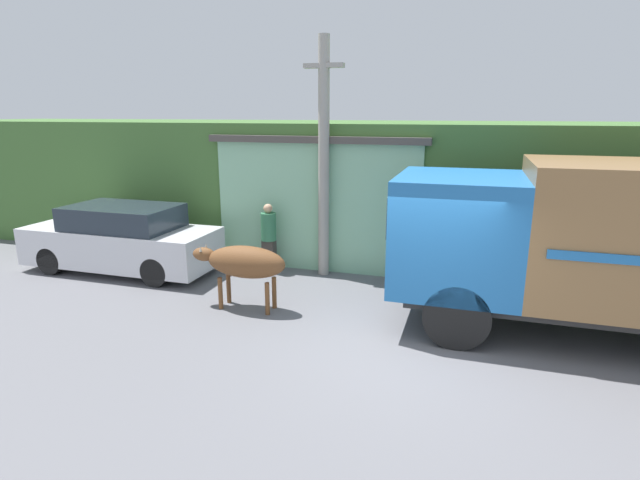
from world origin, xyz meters
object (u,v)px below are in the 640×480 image
object	(u,v)px
cargo_truck	(621,242)
brown_cow	(244,262)
utility_pole	(324,156)
parked_suv	(122,239)
pedestrian_on_hill	(269,235)

from	to	relation	value
cargo_truck	brown_cow	distance (m)	6.61
brown_cow	utility_pole	bearing A→B (deg)	59.80
parked_suv	utility_pole	distance (m)	5.32
brown_cow	parked_suv	distance (m)	4.14
brown_cow	parked_suv	world-z (taller)	parked_suv
pedestrian_on_hill	utility_pole	world-z (taller)	utility_pole
brown_cow	pedestrian_on_hill	distance (m)	2.43
pedestrian_on_hill	utility_pole	distance (m)	2.34
cargo_truck	pedestrian_on_hill	world-z (taller)	cargo_truck
pedestrian_on_hill	utility_pole	bearing A→B (deg)	-167.60
parked_suv	utility_pole	bearing A→B (deg)	14.18
brown_cow	utility_pole	size ratio (longest dim) A/B	0.36
parked_suv	cargo_truck	bearing A→B (deg)	-4.50
brown_cow	pedestrian_on_hill	bearing A→B (deg)	89.84
cargo_truck	parked_suv	distance (m)	10.53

